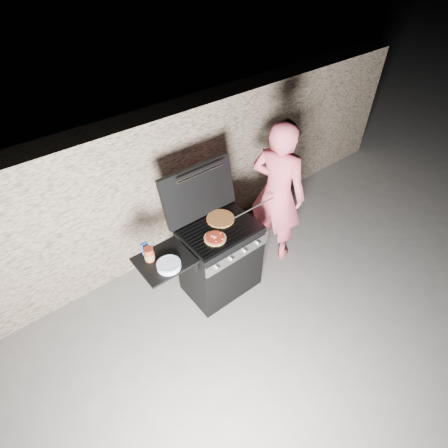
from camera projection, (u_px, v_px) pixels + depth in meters
ground at (221, 285)px, 4.19m from camera, size 50.00×50.00×0.00m
stone_wall at (166, 183)px, 4.20m from camera, size 8.00×0.35×1.80m
gas_grill at (202, 270)px, 3.77m from camera, size 1.34×0.79×0.91m
pizza_topped at (215, 238)px, 3.46m from camera, size 0.25×0.25×0.03m
pizza_plain at (220, 219)px, 3.69m from camera, size 0.39×0.39×0.02m
sauce_jar at (149, 254)px, 3.23m from camera, size 0.12×0.12×0.14m
blue_carton at (145, 249)px, 3.28m from camera, size 0.07×0.05×0.14m
plate_stack at (169, 265)px, 3.19m from camera, size 0.30×0.30×0.05m
person at (277, 193)px, 4.03m from camera, size 0.63×0.77×1.82m
tongs at (254, 207)px, 3.76m from camera, size 0.50×0.10×0.10m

